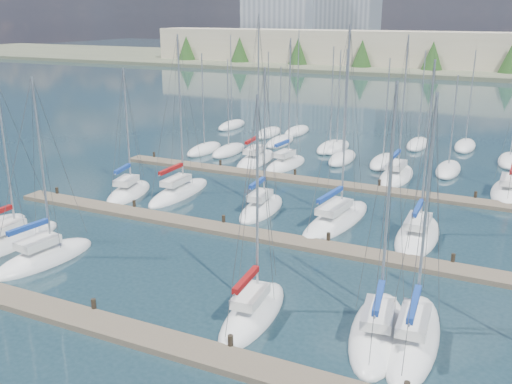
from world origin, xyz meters
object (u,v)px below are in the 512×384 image
at_px(sailboat_h, 129,193).
at_px(sailboat_l, 418,235).
at_px(sailboat_k, 336,220).
at_px(sailboat_f, 413,337).
at_px(sailboat_n, 256,160).
at_px(sailboat_e, 378,331).
at_px(sailboat_b, 9,242).
at_px(sailboat_c, 44,258).
at_px(sailboat_j, 261,208).
at_px(sailboat_o, 286,164).
at_px(sailboat_i, 179,192).
at_px(sailboat_p, 396,176).
at_px(sailboat_q, 510,192).
at_px(sailboat_d, 253,313).

bearing_deg(sailboat_h, sailboat_l, -10.14).
distance_m(sailboat_k, sailboat_f, 16.01).
bearing_deg(sailboat_n, sailboat_e, -59.02).
distance_m(sailboat_l, sailboat_b, 27.87).
xyz_separation_m(sailboat_c, sailboat_j, (8.37, 14.40, 0.00)).
xyz_separation_m(sailboat_h, sailboat_o, (8.47, 14.56, 0.01)).
distance_m(sailboat_b, sailboat_h, 12.34).
height_order(sailboat_k, sailboat_n, sailboat_n).
xyz_separation_m(sailboat_i, sailboat_o, (4.63, 12.62, 0.00)).
xyz_separation_m(sailboat_k, sailboat_p, (1.42, 13.86, -0.00)).
height_order(sailboat_f, sailboat_j, sailboat_f).
distance_m(sailboat_p, sailboat_j, 15.80).
bearing_deg(sailboat_b, sailboat_e, -1.52).
bearing_deg(sailboat_p, sailboat_i, -139.82).
xyz_separation_m(sailboat_n, sailboat_o, (3.52, -0.34, -0.00)).
relative_size(sailboat_p, sailboat_n, 0.89).
relative_size(sailboat_j, sailboat_o, 0.89).
xyz_separation_m(sailboat_f, sailboat_e, (-1.64, -0.19, 0.00)).
height_order(sailboat_i, sailboat_q, sailboat_i).
xyz_separation_m(sailboat_d, sailboat_j, (-6.51, 14.99, -0.00)).
xyz_separation_m(sailboat_d, sailboat_n, (-13.54, 28.71, 0.01)).
xyz_separation_m(sailboat_i, sailboat_d, (14.65, -15.75, -0.00)).
relative_size(sailboat_i, sailboat_l, 1.09).
bearing_deg(sailboat_l, sailboat_n, 142.12).
height_order(sailboat_i, sailboat_p, sailboat_i).
relative_size(sailboat_q, sailboat_o, 0.93).
bearing_deg(sailboat_p, sailboat_l, -71.95).
height_order(sailboat_k, sailboat_d, sailboat_k).
bearing_deg(sailboat_q, sailboat_h, -153.37).
bearing_deg(sailboat_n, sailboat_l, -41.00).
relative_size(sailboat_q, sailboat_b, 1.05).
bearing_deg(sailboat_i, sailboat_j, -5.91).
xyz_separation_m(sailboat_l, sailboat_p, (-4.59, 14.32, 0.01)).
bearing_deg(sailboat_b, sailboat_d, -5.06).
relative_size(sailboat_i, sailboat_c, 1.15).
bearing_deg(sailboat_b, sailboat_o, 70.96).
xyz_separation_m(sailboat_q, sailboat_d, (-10.92, -28.13, 0.02)).
height_order(sailboat_l, sailboat_b, sailboat_l).
bearing_deg(sailboat_j, sailboat_o, 102.08).
distance_m(sailboat_c, sailboat_o, 28.20).
distance_m(sailboat_c, sailboat_b, 4.19).
bearing_deg(sailboat_i, sailboat_k, -3.54).
bearing_deg(sailboat_f, sailboat_j, 132.34).
relative_size(sailboat_n, sailboat_e, 1.20).
xyz_separation_m(sailboat_d, sailboat_b, (-18.98, 1.48, -0.02)).
relative_size(sailboat_q, sailboat_n, 0.80).
relative_size(sailboat_c, sailboat_l, 0.95).
bearing_deg(sailboat_n, sailboat_d, -69.31).
bearing_deg(sailboat_e, sailboat_o, 112.74).
distance_m(sailboat_b, sailboat_n, 27.77).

